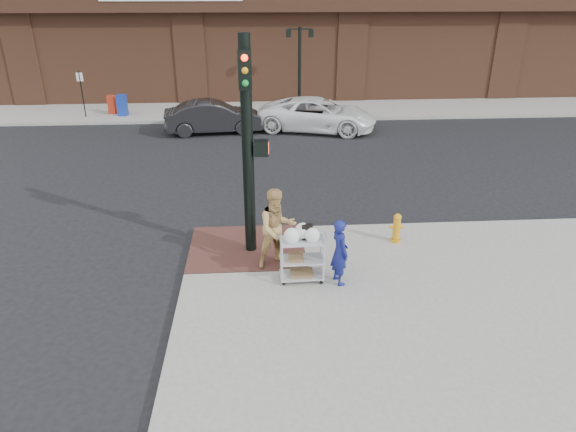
{
  "coord_description": "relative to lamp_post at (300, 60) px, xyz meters",
  "views": [
    {
      "loc": [
        -0.34,
        -10.3,
        6.06
      ],
      "look_at": [
        0.37,
        0.27,
        1.25
      ],
      "focal_mm": 32.0,
      "sensor_mm": 36.0,
      "label": 1
    }
  ],
  "objects": [
    {
      "name": "sedan_dark",
      "position": [
        -4.12,
        -3.77,
        -1.91
      ],
      "size": [
        4.41,
        1.96,
        1.41
      ],
      "primitive_type": "imported",
      "rotation": [
        0.0,
        0.0,
        1.68
      ],
      "color": "black",
      "rests_on": "ground"
    },
    {
      "name": "traffic_signal_pole",
      "position": [
        -2.48,
        -15.23,
        0.21
      ],
      "size": [
        0.61,
        0.51,
        5.0
      ],
      "color": "black",
      "rests_on": "sidewalk_near"
    },
    {
      "name": "woman_blue",
      "position": [
        -0.61,
        -16.84,
        -1.73
      ],
      "size": [
        0.5,
        0.62,
        1.48
      ],
      "primitive_type": "imported",
      "rotation": [
        0.0,
        0.0,
        1.87
      ],
      "color": "navy",
      "rests_on": "sidewalk_near"
    },
    {
      "name": "brick_curb_ramp",
      "position": [
        -2.6,
        -15.1,
        -2.46
      ],
      "size": [
        2.8,
        2.4,
        0.01
      ],
      "primitive_type": "cube",
      "color": "#502A25",
      "rests_on": "sidewalk_near"
    },
    {
      "name": "utility_cart",
      "position": [
        -1.4,
        -16.69,
        -1.87
      ],
      "size": [
        0.96,
        0.55,
        1.31
      ],
      "color": "#AAABB0",
      "rests_on": "sidewalk_near"
    },
    {
      "name": "ground",
      "position": [
        -2.0,
        -16.0,
        -2.62
      ],
      "size": [
        220.0,
        220.0,
        0.0
      ],
      "primitive_type": "plane",
      "color": "black",
      "rests_on": "ground"
    },
    {
      "name": "pedestrian_tan",
      "position": [
        -1.9,
        -16.0,
        -1.54
      ],
      "size": [
        1.08,
        0.96,
        1.86
      ],
      "primitive_type": "imported",
      "rotation": [
        0.0,
        0.0,
        0.33
      ],
      "color": "tan",
      "rests_on": "sidewalk_near"
    },
    {
      "name": "newsbox_blue",
      "position": [
        -8.74,
        -0.83,
        -1.96
      ],
      "size": [
        0.46,
        0.42,
        1.02
      ],
      "primitive_type": "cube",
      "rotation": [
        0.0,
        0.0,
        -0.08
      ],
      "color": "navy",
      "rests_on": "sidewalk_far"
    },
    {
      "name": "fire_hydrant",
      "position": [
        1.12,
        -15.03,
        -2.08
      ],
      "size": [
        0.36,
        0.25,
        0.76
      ],
      "color": "orange",
      "rests_on": "sidewalk_near"
    },
    {
      "name": "minivan_white",
      "position": [
        0.5,
        -3.71,
        -1.89
      ],
      "size": [
        5.67,
        3.77,
        1.45
      ],
      "primitive_type": "imported",
      "rotation": [
        0.0,
        0.0,
        1.29
      ],
      "color": "white",
      "rests_on": "ground"
    },
    {
      "name": "sidewalk_far",
      "position": [
        10.5,
        16.0,
        -2.54
      ],
      "size": [
        65.0,
        36.0,
        0.15
      ],
      "primitive_type": "cube",
      "color": "gray",
      "rests_on": "ground"
    },
    {
      "name": "parking_sign",
      "position": [
        -10.5,
        -1.0,
        -1.37
      ],
      "size": [
        0.05,
        0.05,
        2.2
      ],
      "primitive_type": "cylinder",
      "color": "black",
      "rests_on": "sidewalk_far"
    },
    {
      "name": "lamp_post",
      "position": [
        0.0,
        0.0,
        0.0
      ],
      "size": [
        1.32,
        0.22,
        4.0
      ],
      "color": "black",
      "rests_on": "sidewalk_far"
    },
    {
      "name": "newsbox_red",
      "position": [
        -9.33,
        -0.32,
        -2.02
      ],
      "size": [
        0.47,
        0.44,
        0.89
      ],
      "primitive_type": "cube",
      "rotation": [
        0.0,
        0.0,
        -0.33
      ],
      "color": "red",
      "rests_on": "sidewalk_far"
    }
  ]
}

